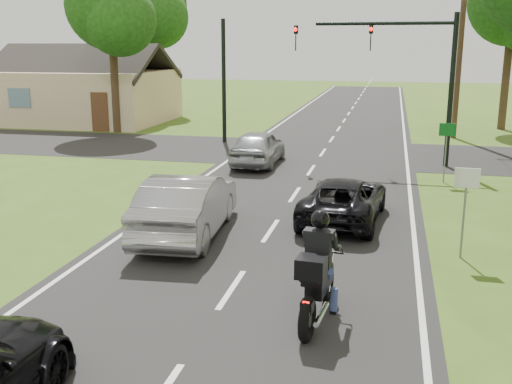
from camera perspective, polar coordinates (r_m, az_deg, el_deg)
ground at (r=12.24m, az=-2.35°, el=-9.29°), size 140.00×140.00×0.00m
road at (r=21.61m, az=4.55°, el=1.01°), size 8.00×100.00×0.01m
cross_road at (r=27.44m, az=6.38°, el=3.74°), size 60.00×7.00×0.01m
motorcycle_rider at (r=10.70m, az=5.89°, el=-8.19°), size 0.71×2.40×2.06m
dark_suv at (r=16.82m, az=8.37°, el=-0.69°), size 2.35×4.51×1.21m
silver_sedan at (r=15.42m, az=-6.57°, el=-1.23°), size 2.07×4.99×1.61m
silver_suv at (r=24.42m, az=0.20°, el=4.29°), size 1.70×4.22×1.44m
traffic_signal at (r=24.86m, az=13.93°, el=11.96°), size 6.38×0.44×6.00m
signal_pole_far at (r=30.04m, az=-3.08°, el=10.44°), size 0.20×0.20×6.00m
utility_pole_far at (r=33.01m, az=18.94°, el=13.67°), size 1.60×0.28×10.00m
sign_white at (r=14.31m, az=19.37°, el=0.10°), size 0.55×0.07×2.12m
sign_green at (r=22.16m, az=17.70°, el=4.91°), size 0.55×0.07×2.12m
tree_left_near at (r=34.02m, az=-13.40°, el=16.46°), size 5.12×4.96×9.22m
tree_left_far at (r=43.96m, az=-9.96°, el=16.76°), size 5.76×5.58×10.14m
house at (r=39.80m, az=-15.94°, el=9.02°), size 10.20×8.00×4.84m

